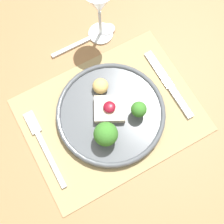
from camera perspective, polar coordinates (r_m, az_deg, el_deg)
ground_plane at (r=1.49m, az=-0.12°, el=-9.48°), size 8.00×8.00×0.00m
dining_table at (r=0.85m, az=-0.20°, el=-2.40°), size 1.18×1.21×0.75m
placemat at (r=0.76m, az=-0.22°, el=-0.54°), size 0.42×0.32×0.00m
dinner_plate at (r=0.75m, az=-0.02°, el=-0.32°), size 0.26×0.26×0.08m
fork at (r=0.76m, az=-12.58°, el=-5.54°), size 0.02×0.20×0.01m
knife at (r=0.80m, az=10.80°, el=4.27°), size 0.02×0.20×0.01m
spoon at (r=0.86m, az=-2.69°, el=14.02°), size 0.19×0.04×0.01m
wine_glass_near at (r=0.76m, az=-2.40°, el=19.19°), size 0.08×0.08×0.17m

